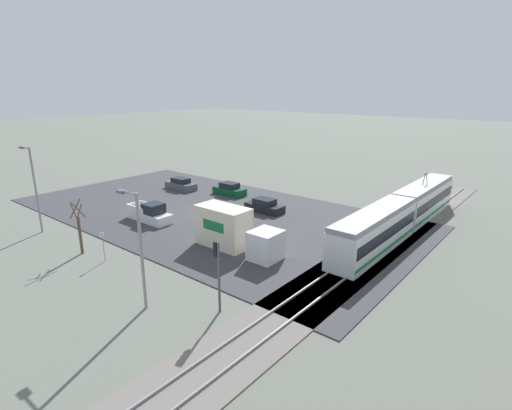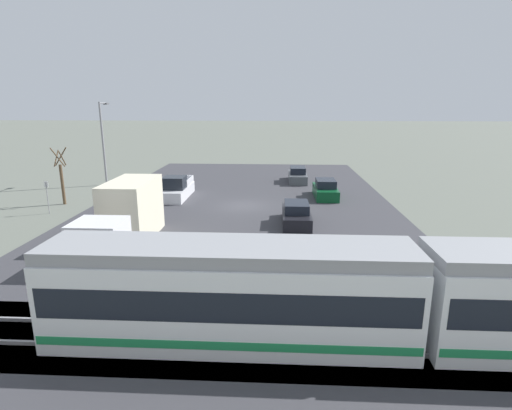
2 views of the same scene
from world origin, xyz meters
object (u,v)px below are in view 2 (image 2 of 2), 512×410
pickup_truck (177,189)px  sedan_car_2 (325,190)px  sedan_car_0 (296,215)px  light_rail_tram (420,299)px  no_parking_sign (47,194)px  street_lamp_near_crossing (103,138)px  sedan_car_1 (298,176)px  street_tree (62,179)px  box_truck (126,217)px

pickup_truck → sedan_car_2: pickup_truck is taller
sedan_car_0 → sedan_car_2: (-2.86, -7.95, 0.04)m
light_rail_tram → sedan_car_0: light_rail_tram is taller
light_rail_tram → no_parking_sign: (21.69, -15.67, -0.28)m
street_lamp_near_crossing → no_parking_sign: size_ratio=3.33×
sedan_car_1 → no_parking_sign: size_ratio=1.89×
sedan_car_2 → street_lamp_near_crossing: street_lamp_near_crossing is taller
street_tree → street_lamp_near_crossing: bearing=-91.2°
street_lamp_near_crossing → box_truck: bearing=116.2°
box_truck → sedan_car_2: (-12.85, -12.42, -0.96)m
box_truck → no_parking_sign: (8.29, -6.28, -0.21)m
sedan_car_0 → no_parking_sign: no_parking_sign is taller
light_rail_tram → box_truck: bearing=-35.0°
pickup_truck → sedan_car_2: (-12.81, -0.81, -0.09)m
sedan_car_0 → street_tree: bearing=165.9°
sedan_car_2 → street_tree: size_ratio=0.94×
no_parking_sign → pickup_truck: bearing=-147.4°
sedan_car_0 → sedan_car_2: bearing=70.2°
sedan_car_0 → street_tree: size_ratio=0.95×
street_tree → no_parking_sign: 2.95m
box_truck → street_tree: street_tree is taller
pickup_truck → sedan_car_0: bearing=144.3°
street_tree → box_truck: bearing=133.4°
box_truck → sedan_car_0: box_truck is taller
sedan_car_0 → street_lamp_near_crossing: street_lamp_near_crossing is taller
street_lamp_near_crossing → sedan_car_0: bearing=145.3°
street_tree → street_lamp_near_crossing: 8.49m
light_rail_tram → street_tree: 28.81m
sedan_car_1 → street_tree: (19.43, 10.29, 1.39)m
light_rail_tram → sedan_car_0: bearing=-76.2°
pickup_truck → street_tree: bearing=15.8°
light_rail_tram → sedan_car_2: bearing=-88.5°
sedan_car_0 → street_tree: 19.27m
light_rail_tram → pickup_truck: (13.36, -21.00, -0.95)m
light_rail_tram → sedan_car_1: light_rail_tram is taller
sedan_car_1 → no_parking_sign: 23.18m
pickup_truck → sedan_car_0: 12.25m
sedan_car_2 → sedan_car_1: bearing=-73.6°
street_tree → pickup_truck: bearing=-164.2°
street_lamp_near_crossing → no_parking_sign: 11.41m
sedan_car_1 → street_lamp_near_crossing: 19.78m
pickup_truck → street_tree: (8.68, 2.46, 1.29)m
street_tree → street_lamp_near_crossing: (-0.17, -8.08, 2.58)m
street_tree → sedan_car_0: bearing=165.9°
sedan_car_0 → no_parking_sign: 18.39m
street_lamp_near_crossing → sedan_car_2: bearing=167.3°
street_tree → sedan_car_1: bearing=-152.1°
sedan_car_0 → sedan_car_1: sedan_car_1 is taller
pickup_truck → sedan_car_0: size_ratio=1.23×
sedan_car_2 → street_lamp_near_crossing: size_ratio=0.54×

